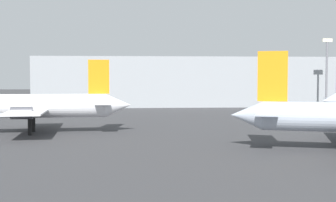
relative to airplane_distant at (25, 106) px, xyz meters
name	(u,v)px	position (x,y,z in m)	size (l,w,h in m)	color
airplane_distant	(25,106)	(0.00, 0.00, 0.00)	(29.34, 20.41, 10.05)	white
light_mast_right	(327,69)	(60.65, 43.12, 5.99)	(2.40, 0.50, 16.97)	slate
terminal_building	(199,82)	(32.66, 63.07, 2.78)	(87.36, 23.58, 13.01)	#999EA3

